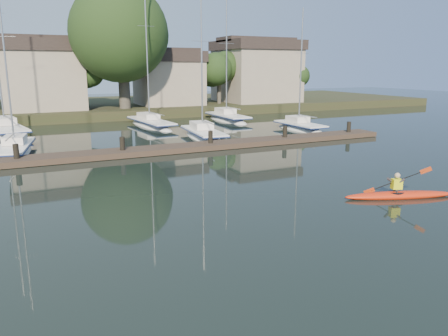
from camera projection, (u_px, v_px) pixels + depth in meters
name	position (u px, v px, depth m)	size (l,w,h in m)	color
ground	(287.00, 217.00, 16.25)	(160.00, 160.00, 0.00)	black
kayak	(399.00, 194.00, 18.54)	(4.77, 2.15, 1.54)	red
dock	(169.00, 149.00, 28.53)	(34.00, 2.00, 1.80)	#3F3024
sailboat_1	(15.00, 156.00, 28.22)	(3.05, 7.88, 12.56)	white
sailboat_3	(203.00, 140.00, 34.46)	(2.84, 8.08, 12.76)	white
sailboat_4	(300.00, 132.00, 38.77)	(2.10, 6.80, 11.53)	white
sailboat_5	(7.00, 136.00, 36.54)	(4.15, 10.28, 16.59)	white
sailboat_6	(151.00, 128.00, 41.14)	(2.87, 9.87, 15.46)	white
sailboat_7	(227.00, 122.00, 45.33)	(2.19, 8.34, 13.44)	white
shore	(111.00, 86.00, 51.67)	(90.00, 25.25, 12.75)	#273219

